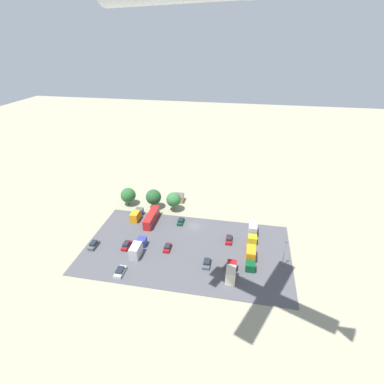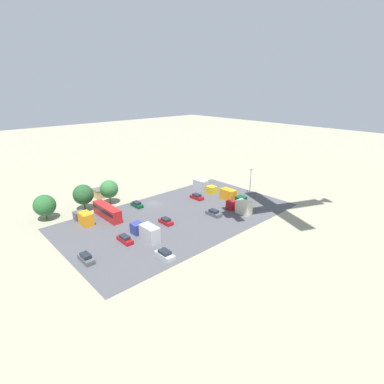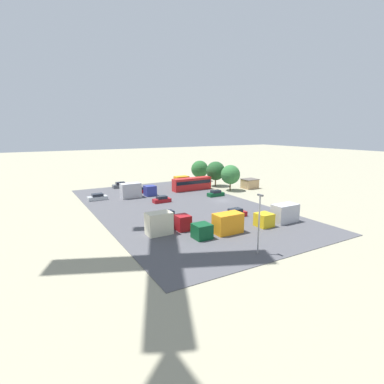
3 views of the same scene
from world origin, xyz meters
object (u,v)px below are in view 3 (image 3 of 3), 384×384
Objects in this scene: parked_car_4 at (235,213)px; parked_truck_4 at (185,182)px; parked_car_2 at (216,194)px; parked_truck_1 at (136,191)px; parked_car_0 at (98,197)px; parked_car_6 at (162,200)px; parked_truck_2 at (279,215)px; bus at (192,183)px; parked_car_3 at (138,191)px; parked_car_5 at (167,216)px; shed_building at (250,184)px; parked_truck_0 at (166,223)px; parked_car_1 at (120,185)px; parked_truck_3 at (221,225)px.

parked_car_4 is 0.62× the size of parked_truck_4.
parked_truck_1 is (8.70, 17.31, 1.01)m from parked_car_2.
parked_car_0 is 15.39m from parked_car_6.
parked_truck_2 is at bearing -3.82° from parked_truck_4.
bus is 2.64× the size of parked_car_2.
parked_car_5 is (-24.47, 3.30, 0.01)m from parked_car_3.
parked_truck_2 is at bearing 148.21° from shed_building.
parked_truck_1 reaches higher than parked_car_6.
bus is 1.51× the size of parked_truck_0.
parked_truck_4 is at bearing 111.28° from parked_truck_1.
parked_truck_4 is at bearing -34.62° from parked_car_5.
shed_building is 42.62m from parked_truck_0.
parked_truck_1 reaches higher than parked_truck_4.
parked_car_1 is 0.60× the size of parked_truck_0.
parked_car_1 reaches higher than parked_car_4.
parked_car_2 is at bearing 63.31° from parked_truck_1.
parked_car_5 is (-15.48, 33.00, -0.61)m from shed_building.
parked_car_3 is 0.62× the size of parked_truck_0.
parked_car_2 is 19.40m from parked_truck_1.
parked_truck_0 is (-18.25, 22.09, 0.99)m from parked_car_2.
parked_truck_2 is at bearing 25.11° from parked_car_6.
parked_car_2 is 15.39m from parked_truck_4.
bus is at bearing 51.00° from parked_car_1.
parked_truck_1 is 1.02× the size of parked_truck_2.
shed_building is at bearing 105.62° from parked_car_2.
parked_truck_3 is (-33.52, -11.23, 0.83)m from parked_car_0.
parked_car_6 is (0.78, 14.18, -0.01)m from parked_car_2.
bus is at bearing -39.60° from parked_car_5.
parked_car_0 is at bearing -36.88° from parked_car_1.
bus is 15.73m from parked_car_6.
parked_truck_3 reaches higher than parked_car_2.
parked_car_4 is 8.15m from parked_truck_2.
bus reaches higher than parked_car_4.
parked_truck_1 is at bearing 169.95° from parked_truck_0.
parked_car_6 is (-9.61, -12.01, -0.02)m from parked_car_0.
parked_car_5 is 0.52× the size of parked_truck_3.
parked_car_3 is at bearing 156.31° from parked_truck_1.
parked_truck_0 reaches higher than parked_truck_2.
parked_car_1 is at bearing -165.45° from parked_car_4.
shed_building reaches higher than parked_car_3.
shed_building is 0.92× the size of parked_car_3.
parked_truck_3 is at bearing -50.67° from parked_car_4.
parked_car_0 reaches higher than parked_car_2.
parked_car_4 is at bearing 14.55° from parked_car_1.
parked_car_1 is at bearing 17.28° from parked_truck_2.
bus is at bearing 93.39° from parked_truck_1.
shed_building is at bearing -31.79° from parked_truck_2.
shed_building reaches higher than parked_car_2.
parked_car_4 is (-26.97, -19.23, 0.03)m from parked_car_0.
parked_car_5 is (-21.14, 17.49, -1.15)m from bus.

